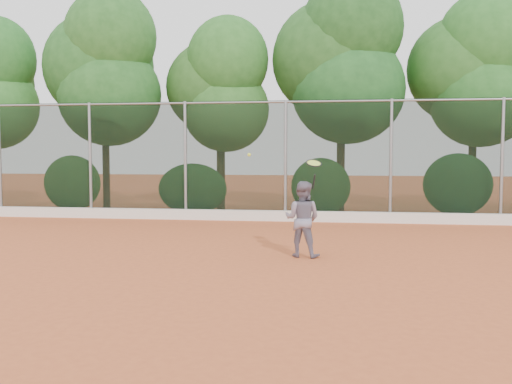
# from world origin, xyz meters

# --- Properties ---
(ground) EXTENTS (80.00, 80.00, 0.00)m
(ground) POSITION_xyz_m (0.00, 0.00, 0.00)
(ground) COLOR #C55A2E
(ground) RESTS_ON ground
(concrete_curb) EXTENTS (24.00, 0.20, 0.30)m
(concrete_curb) POSITION_xyz_m (0.00, 6.82, 0.15)
(concrete_curb) COLOR silver
(concrete_curb) RESTS_ON ground
(tennis_player) EXTENTS (0.81, 0.70, 1.45)m
(tennis_player) POSITION_xyz_m (0.86, 1.25, 0.72)
(tennis_player) COLOR slate
(tennis_player) RESTS_ON ground
(chainlink_fence) EXTENTS (24.09, 0.09, 3.50)m
(chainlink_fence) POSITION_xyz_m (-0.00, 7.00, 1.86)
(chainlink_fence) COLOR black
(chainlink_fence) RESTS_ON ground
(foliage_backdrop) EXTENTS (23.70, 3.63, 7.55)m
(foliage_backdrop) POSITION_xyz_m (-0.55, 8.98, 4.40)
(foliage_backdrop) COLOR #45321A
(foliage_backdrop) RESTS_ON ground
(tennis_racket) EXTENTS (0.38, 0.37, 0.57)m
(tennis_racket) POSITION_xyz_m (1.07, 1.18, 1.75)
(tennis_racket) COLOR black
(tennis_racket) RESTS_ON ground
(tennis_ball_in_flight) EXTENTS (0.07, 0.07, 0.07)m
(tennis_ball_in_flight) POSITION_xyz_m (-0.21, 1.50, 1.95)
(tennis_ball_in_flight) COLOR yellow
(tennis_ball_in_flight) RESTS_ON ground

